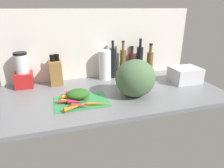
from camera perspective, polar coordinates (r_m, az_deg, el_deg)
ground_plane at (r=152.60cm, az=0.06°, el=-2.71°), size 170.00×80.00×3.00cm
wall_back at (r=179.16cm, az=-3.51°, el=11.47°), size 170.00×3.00×60.00cm
cutting_board at (r=137.41cm, az=-8.90°, el=-4.98°), size 36.66×25.09×0.80cm
carrot_0 at (r=145.18cm, az=-9.52°, el=-2.80°), size 10.80×4.08×2.52cm
carrot_1 at (r=139.46cm, az=-11.58°, el=-3.87°), size 13.16×7.99×3.11cm
carrot_2 at (r=129.81cm, az=-3.77°, el=-5.69°), size 15.31×6.40×2.10cm
carrot_3 at (r=127.81cm, az=-8.95°, el=-6.19°), size 12.59×6.91×2.90cm
carrot_4 at (r=132.56cm, az=-10.17°, el=-5.16°), size 12.38×7.25×3.10cm
carrot_5 at (r=137.87cm, az=-8.48°, el=-4.05°), size 9.80×8.50×2.71cm
carrot_6 at (r=127.55cm, az=-10.34°, el=-6.37°), size 17.06×8.99×2.80cm
carrot_7 at (r=142.13cm, az=-9.79°, el=-3.19°), size 10.80×4.13×3.32cm
carrot_8 at (r=135.24cm, az=-13.16°, el=-4.97°), size 11.58×6.00×2.59cm
carrot_9 at (r=145.08cm, az=-11.34°, el=-2.74°), size 10.37×8.24×3.50cm
carrot_10 at (r=135.55cm, az=-12.01°, el=-4.87°), size 12.71×7.21×2.29cm
carrot_greens_pile at (r=139.48cm, az=-9.83°, el=-2.87°), size 16.36×12.58×6.92cm
winter_squash at (r=140.93cm, az=6.83°, el=1.66°), size 28.98×26.42×27.22cm
knife_block at (r=170.20cm, az=-16.00°, el=3.34°), size 9.71×12.97×25.41cm
blender_appliance at (r=171.96cm, az=-24.48°, el=3.05°), size 13.22×13.22×28.64cm
paper_towel_roll at (r=174.89cm, az=-2.08°, el=5.53°), size 10.66×10.66×26.00cm
bottle_0 at (r=178.94cm, az=0.22°, el=6.27°), size 5.88×5.88×33.81cm
bottle_1 at (r=181.58cm, az=3.16°, el=6.29°), size 5.23×5.23×33.33cm
bottle_2 at (r=185.08cm, az=5.70°, el=5.89°), size 5.81×5.81×28.09cm
bottle_3 at (r=185.45cm, az=8.01°, el=6.71°), size 5.85×5.85×34.86cm
bottle_4 at (r=188.04cm, az=10.91°, el=6.10°), size 5.94×5.94×30.42cm
dish_rack at (r=181.01cm, az=20.46°, el=2.53°), size 23.98×19.79×12.85cm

